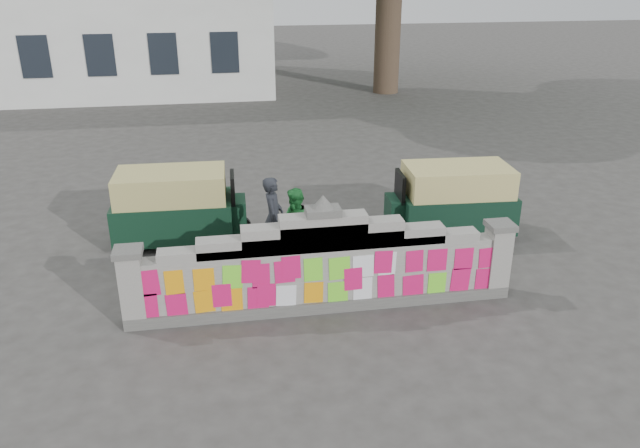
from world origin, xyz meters
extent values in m
plane|color=#383533|center=(0.00, 0.00, 0.00)|extent=(100.00, 100.00, 0.00)
cube|color=#4C4C49|center=(0.00, 0.00, 0.10)|extent=(6.40, 0.42, 0.20)
cube|color=gray|center=(0.00, 0.00, 0.60)|extent=(6.40, 0.32, 1.00)
cube|color=gray|center=(0.00, 0.00, 1.17)|extent=(5.20, 0.32, 0.14)
cube|color=gray|center=(0.00, 0.00, 1.24)|extent=(4.00, 0.32, 0.28)
cube|color=gray|center=(0.00, 0.00, 1.32)|extent=(2.60, 0.32, 0.44)
cube|color=gray|center=(0.00, 0.00, 1.39)|extent=(1.40, 0.32, 0.58)
cube|color=#4C4C49|center=(0.00, 0.00, 1.74)|extent=(0.55, 0.36, 0.12)
cone|color=#4C4C49|center=(0.00, 0.00, 1.90)|extent=(0.36, 0.36, 0.22)
cube|color=gray|center=(-3.02, 0.00, 0.62)|extent=(0.36, 0.40, 1.24)
cube|color=#4C4C49|center=(-3.02, 0.00, 1.28)|extent=(0.44, 0.44, 0.10)
cube|color=gray|center=(3.02, 0.00, 0.62)|extent=(0.36, 0.40, 1.24)
cube|color=#4C4C49|center=(3.02, 0.00, 1.28)|extent=(0.44, 0.44, 0.10)
cylinder|color=#38281E|center=(6.00, 18.00, 3.00)|extent=(1.10, 1.10, 6.00)
imported|color=black|center=(-0.63, 1.66, 0.45)|extent=(1.80, 0.89, 0.91)
imported|color=black|center=(-0.63, 1.66, 0.77)|extent=(0.46, 0.62, 1.54)
imported|color=#227D35|center=(-0.20, 1.82, 0.73)|extent=(0.77, 0.86, 1.47)
cube|color=black|center=(-2.53, 3.16, 0.54)|extent=(2.38, 1.34, 0.78)
cube|color=tan|center=(-2.53, 3.16, 1.22)|extent=(2.19, 1.29, 0.59)
cube|color=black|center=(-1.31, 3.13, 0.54)|extent=(0.51, 0.70, 0.68)
cube|color=black|center=(-1.31, 3.13, 1.12)|extent=(0.10, 0.69, 0.59)
cylinder|color=black|center=(-1.21, 3.12, 0.24)|extent=(0.49, 0.13, 0.49)
cylinder|color=black|center=(-3.43, 2.65, 0.24)|extent=(0.49, 0.13, 0.49)
cylinder|color=black|center=(-3.40, 3.73, 0.24)|extent=(0.49, 0.13, 0.49)
cube|color=black|center=(3.28, 2.58, 0.53)|extent=(2.39, 1.39, 0.77)
cube|color=tan|center=(3.28, 2.58, 1.21)|extent=(2.19, 1.33, 0.58)
cube|color=black|center=(2.07, 2.65, 0.53)|extent=(0.52, 0.70, 0.68)
cube|color=black|center=(2.07, 2.65, 1.11)|extent=(0.12, 0.68, 0.58)
cylinder|color=black|center=(1.97, 2.66, 0.24)|extent=(0.49, 0.14, 0.48)
cylinder|color=black|center=(4.17, 3.06, 0.24)|extent=(0.49, 0.14, 0.48)
cylinder|color=black|center=(4.11, 2.00, 0.24)|extent=(0.49, 0.14, 0.48)
camera|label=1|loc=(-1.58, -8.94, 5.35)|focal=35.00mm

